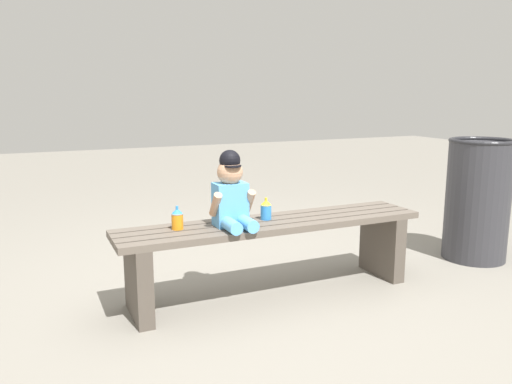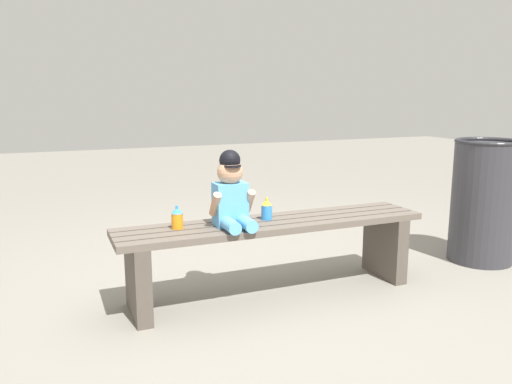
% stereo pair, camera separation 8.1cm
% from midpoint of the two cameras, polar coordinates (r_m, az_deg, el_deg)
% --- Properties ---
extents(ground_plane, '(16.00, 16.00, 0.00)m').
position_cam_midpoint_polar(ground_plane, '(2.98, 2.72, -11.19)').
color(ground_plane, gray).
extents(park_bench, '(1.75, 0.35, 0.43)m').
position_cam_midpoint_polar(park_bench, '(2.88, 2.78, -5.74)').
color(park_bench, '#60564C').
rests_on(park_bench, ground_plane).
extents(child_figure, '(0.23, 0.27, 0.40)m').
position_cam_midpoint_polar(child_figure, '(2.69, -1.87, -0.16)').
color(child_figure, '#59A5E5').
rests_on(child_figure, park_bench).
extents(sippy_cup_left, '(0.06, 0.06, 0.12)m').
position_cam_midpoint_polar(sippy_cup_left, '(2.69, -7.88, -2.86)').
color(sippy_cup_left, orange).
rests_on(sippy_cup_left, park_bench).
extents(sippy_cup_right, '(0.06, 0.06, 0.12)m').
position_cam_midpoint_polar(sippy_cup_right, '(2.86, 2.01, -1.94)').
color(sippy_cup_right, '#338CE5').
rests_on(sippy_cup_right, park_bench).
extents(trash_bin, '(0.42, 0.42, 0.82)m').
position_cam_midpoint_polar(trash_bin, '(3.76, 24.52, -0.88)').
color(trash_bin, '#333338').
rests_on(trash_bin, ground_plane).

